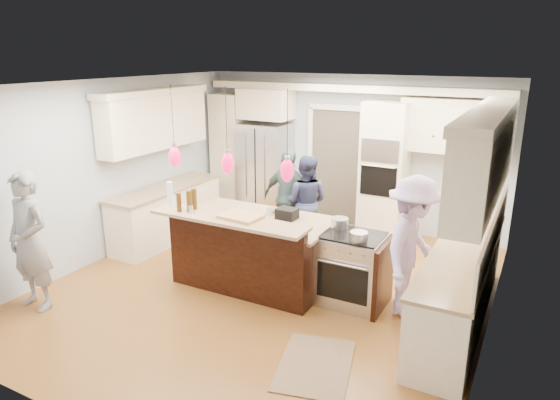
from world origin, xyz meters
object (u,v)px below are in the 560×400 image
Objects in this scene: refrigerator at (265,171)px; person_far_left at (306,202)px; kitchen_island at (254,249)px; person_bar_end at (29,242)px; island_range at (354,270)px.

refrigerator is 1.71m from person_far_left.
refrigerator is 0.86× the size of kitchen_island.
person_bar_end is (-2.05, -1.87, 0.38)m from kitchen_island.
person_far_left is at bearing 59.31° from person_bar_end.
kitchen_island is at bearing 78.70° from person_far_left.
refrigerator is 1.04× the size of person_bar_end.
person_far_left is (2.10, 3.40, -0.11)m from person_bar_end.
refrigerator reaches higher than island_range.
person_bar_end is at bearing -137.62° from kitchen_island.
person_bar_end is 1.15× the size of person_far_left.
person_bar_end is at bearing -150.62° from island_range.
person_far_left reaches higher than kitchen_island.
kitchen_island is 2.28× the size of island_range.
refrigerator is 2.91m from kitchen_island.
person_far_left reaches higher than island_range.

